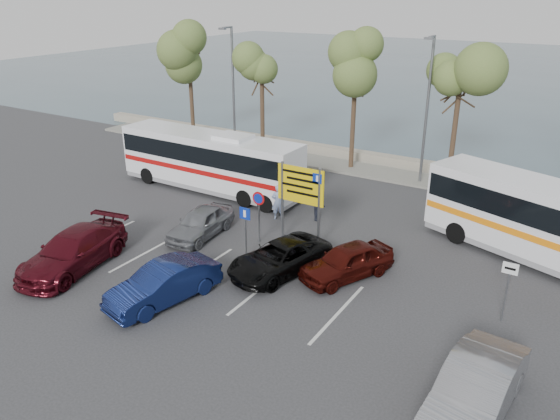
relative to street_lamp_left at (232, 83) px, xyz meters
The scene contains 24 objects.
ground 17.43m from the street_lamp_left, 53.51° to the right, with size 120.00×120.00×0.00m, color #303032.
kerb_strip 10.99m from the street_lamp_left, ahead, with size 44.00×2.40×0.15m, color gray.
seawall 11.16m from the street_lamp_left, 13.93° to the left, with size 48.00×0.80×0.60m, color gray.
sea 47.77m from the street_lamp_left, 77.86° to the left, with size 140.00×140.00×0.00m, color #39505C.
tree_far_left 4.38m from the street_lamp_left, behind, with size 3.20×3.20×7.60m.
tree_left 2.49m from the street_lamp_left, 13.51° to the left, with size 3.20×3.20×7.20m.
tree_mid 8.76m from the street_lamp_left, ahead, with size 3.20×3.20×8.00m.
tree_right 14.59m from the street_lamp_left, ahead, with size 3.20×3.20×7.40m.
street_lamp_left is the anchor object (origin of this frame).
street_lamp_right 13.00m from the street_lamp_left, ahead, with size 0.45×1.15×8.01m.
direction_sign 15.24m from the street_lamp_left, 43.17° to the right, with size 2.20×0.12×3.60m.
sign_no_stop 14.88m from the street_lamp_left, 49.83° to the right, with size 0.60×0.08×2.35m.
sign_parking 16.37m from the street_lamp_left, 52.40° to the right, with size 0.50×0.07×2.25m.
sign_taxi 23.38m from the street_lamp_left, 31.27° to the right, with size 0.50×0.07×2.20m.
lane_markings 17.62m from the street_lamp_left, 58.61° to the right, with size 12.02×4.20×0.01m, color silver, non-canonical shape.
coach_bus_left 8.41m from the street_lamp_left, 63.50° to the right, with size 10.83×2.48×3.37m.
car_silver_a 14.38m from the street_lamp_left, 60.37° to the right, with size 1.55×3.86×1.32m, color gray.
car_blue 19.75m from the street_lamp_left, 61.51° to the right, with size 1.48×4.25×1.40m, color #101D4F.
car_maroon 18.00m from the street_lamp_left, 75.39° to the right, with size 2.09×5.14×1.49m, color #4C0C16.
car_red 18.89m from the street_lamp_left, 40.57° to the right, with size 1.58×3.92×1.33m, color #400D09.
suv_black 17.93m from the street_lamp_left, 48.26° to the right, with size 2.05×4.46×1.24m, color black.
car_silver_b 26.54m from the street_lamp_left, 40.40° to the right, with size 1.63×4.68×1.54m, color gray.
pedestrian_near 12.78m from the street_lamp_left, 44.19° to the right, with size 0.63×0.42×1.74m, color #8B9ECA.
pedestrian_far 13.44m from the street_lamp_left, 35.60° to the right, with size 0.76×0.59×1.56m, color #2F3447.
Camera 1 is at (11.58, -15.76, 10.47)m, focal length 35.00 mm.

